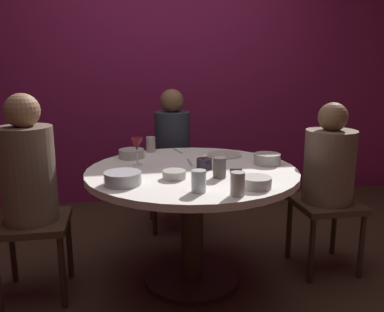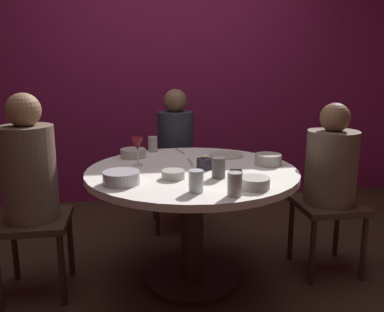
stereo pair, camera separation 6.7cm
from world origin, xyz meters
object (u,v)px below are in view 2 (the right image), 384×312
Objects in this scene: bowl_sauce_side at (254,183)px; cup_by_right_diner at (235,184)px; candle_holder at (204,164)px; seated_diner_left at (29,175)px; dining_table at (192,194)px; seated_diner_right at (331,169)px; dinner_plate at (226,155)px; cup_center_front at (153,144)px; wine_glass at (137,145)px; bowl_small_white at (173,174)px; bowl_serving_large at (121,178)px; cell_phone at (236,173)px; cup_by_left_diner at (219,168)px; cup_near_candle at (196,181)px; bowl_salad_center at (268,159)px; bowl_rice_portion at (133,153)px; seated_diner_back at (176,144)px.

cup_by_right_diner is at bearing -140.81° from bowl_sauce_side.
seated_diner_left is at bearing 179.43° from candle_holder.
seated_diner_right is (0.89, 0.00, 0.12)m from dining_table.
cup_center_front reaches higher than dinner_plate.
wine_glass is at bearing -6.66° from seated_diner_right.
candle_holder is 0.27m from bowl_small_white.
bowl_serving_large reaches higher than dining_table.
cup_center_front is at bearing 73.52° from wine_glass.
cell_phone reaches higher than dining_table.
dining_table is 5.42× the size of dinner_plate.
cup_by_right_diner reaches higher than cup_by_left_diner.
cup_near_candle is (0.37, -0.20, 0.02)m from bowl_serving_large.
bowl_sauce_side is (0.67, -0.18, -0.01)m from bowl_serving_large.
candle_holder is at bearing 95.68° from cup_by_right_diner.
seated_diner_right is 0.94m from cup_by_right_diner.
cup_by_left_diner reaches higher than dining_table.
seated_diner_right is at bearing 0.00° from seated_diner_left.
cup_near_candle is (-0.94, -0.44, 0.09)m from seated_diner_right.
dining_table is at bearing 30.70° from bowl_serving_large.
bowl_sauce_side reaches higher than bowl_small_white.
cup_by_left_diner reaches higher than cell_phone.
seated_diner_left is 9.22× the size of bowl_small_white.
cup_by_right_diner reaches higher than cell_phone.
seated_diner_right is 0.41m from bowl_salad_center.
seated_diner_right reaches higher than bowl_salad_center.
bowl_rice_portion reaches higher than bowl_sauce_side.
dining_table is 0.91m from seated_diner_back.
seated_diner_back is (0.93, 0.89, -0.02)m from seated_diner_left.
wine_glass is at bearing -164.39° from dinner_plate.
cup_near_candle is (0.30, -0.80, 0.03)m from bowl_rice_portion.
cell_phone is at bearing 7.38° from bowl_small_white.
candle_holder reaches higher than bowl_sauce_side.
wine_glass reaches higher than cup_near_candle.
seated_diner_right is 0.77m from bowl_sauce_side.
bowl_serving_large is 1.23× the size of bowl_sauce_side.
cup_near_candle is (-0.28, -0.30, 0.05)m from cell_phone.
bowl_serving_large reaches higher than bowl_rice_portion.
dining_table is 7.50× the size of bowl_rice_portion.
seated_diner_right is at bearing 0.00° from dining_table.
cup_by_right_diner is at bearing 34.66° from seated_diner_right.
seated_diner_back is 1.34m from cup_near_candle.
cell_phone is 0.80m from cup_center_front.
dinner_plate reaches higher than cell_phone.
seated_diner_left reaches higher than bowl_small_white.
seated_diner_left is 8.51× the size of cell_phone.
bowl_serving_large is (-0.65, -0.11, 0.03)m from cell_phone.
seated_diner_back reaches higher than dining_table.
seated_diner_right is at bearing -16.30° from bowl_rice_portion.
bowl_serving_large is 1.69× the size of cup_by_right_diner.
bowl_serving_large reaches higher than bowl_sauce_side.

